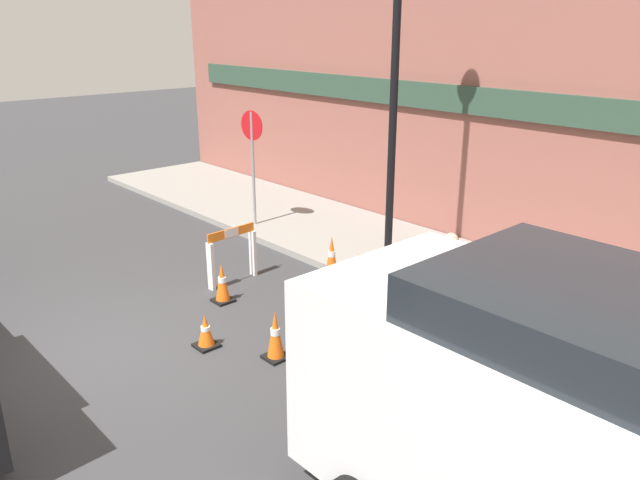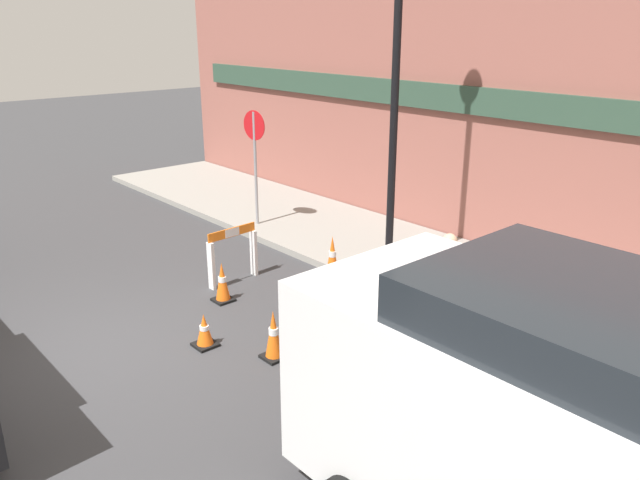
{
  "view_description": "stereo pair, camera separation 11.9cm",
  "coord_description": "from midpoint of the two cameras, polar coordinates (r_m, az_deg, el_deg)",
  "views": [
    {
      "loc": [
        7.36,
        -2.42,
        4.17
      ],
      "look_at": [
        0.69,
        3.63,
        1.0
      ],
      "focal_mm": 35.0,
      "sensor_mm": 36.0,
      "label": 1
    },
    {
      "loc": [
        7.44,
        -2.33,
        4.17
      ],
      "look_at": [
        0.69,
        3.63,
        1.0
      ],
      "focal_mm": 35.0,
      "sensor_mm": 36.0,
      "label": 2
    }
  ],
  "objects": [
    {
      "name": "traffic_cone_1",
      "position": [
        9.61,
        6.48,
        -4.13
      ],
      "size": [
        0.3,
        0.3,
        0.73
      ],
      "color": "black",
      "rests_on": "ground_plane"
    },
    {
      "name": "work_van",
      "position": [
        5.09,
        24.63,
        -16.46
      ],
      "size": [
        4.83,
        2.13,
        2.47
      ],
      "color": "white",
      "rests_on": "ground_plane"
    },
    {
      "name": "person_worker",
      "position": [
        8.26,
        11.87,
        -4.53
      ],
      "size": [
        0.48,
        0.48,
        1.66
      ],
      "rotation": [
        0.0,
        0.0,
        -2.87
      ],
      "color": "#33333D",
      "rests_on": "ground_plane"
    },
    {
      "name": "ground_plane",
      "position": [
        8.82,
        -21.06,
        -10.26
      ],
      "size": [
        60.0,
        60.0,
        0.0
      ],
      "primitive_type": "plane",
      "color": "#38383A"
    },
    {
      "name": "traffic_cone_2",
      "position": [
        8.61,
        -10.13,
        -8.2
      ],
      "size": [
        0.3,
        0.3,
        0.47
      ],
      "color": "black",
      "rests_on": "ground_plane"
    },
    {
      "name": "stop_sign",
      "position": [
        12.85,
        -5.7,
        8.25
      ],
      "size": [
        0.6,
        0.09,
        2.37
      ],
      "rotation": [
        0.0,
        0.0,
        3.26
      ],
      "color": "gray",
      "rests_on": "sidewalk_slab"
    },
    {
      "name": "streetlamp_post",
      "position": [
        10.16,
        7.48,
        19.24
      ],
      "size": [
        0.44,
        0.44,
        6.41
      ],
      "color": "black",
      "rests_on": "sidewalk_slab"
    },
    {
      "name": "barricade_0",
      "position": [
        8.8,
        6.65,
        -4.87
      ],
      "size": [
        0.5,
        0.88,
        1.05
      ],
      "rotation": [
        0.0,
        0.0,
        2.0
      ],
      "color": "white",
      "rests_on": "ground_plane"
    },
    {
      "name": "traffic_cone_5",
      "position": [
        9.86,
        -8.58,
        -3.88
      ],
      "size": [
        0.3,
        0.3,
        0.65
      ],
      "color": "black",
      "rests_on": "ground_plane"
    },
    {
      "name": "storefront_facade",
      "position": [
        12.44,
        11.99,
        12.44
      ],
      "size": [
        18.0,
        0.22,
        5.5
      ],
      "color": "#93564C",
      "rests_on": "ground_plane"
    },
    {
      "name": "traffic_cone_3",
      "position": [
        10.64,
        1.46,
        -1.6
      ],
      "size": [
        0.3,
        0.3,
        0.75
      ],
      "color": "black",
      "rests_on": "ground_plane"
    },
    {
      "name": "sidewalk_slab",
      "position": [
        11.89,
        6.58,
        -0.96
      ],
      "size": [
        18.0,
        2.95,
        0.13
      ],
      "color": "gray",
      "rests_on": "ground_plane"
    },
    {
      "name": "traffic_cone_4",
      "position": [
        8.17,
        -3.85,
        -8.71
      ],
      "size": [
        0.3,
        0.3,
        0.68
      ],
      "color": "black",
      "rests_on": "ground_plane"
    },
    {
      "name": "barricade_1",
      "position": [
        10.48,
        -7.66,
        -1.12
      ],
      "size": [
        0.19,
        0.95,
        0.96
      ],
      "rotation": [
        0.0,
        0.0,
        4.77
      ],
      "color": "white",
      "rests_on": "ground_plane"
    },
    {
      "name": "traffic_cone_0",
      "position": [
        10.17,
        3.85,
        -2.98
      ],
      "size": [
        0.3,
        0.3,
        0.64
      ],
      "color": "black",
      "rests_on": "ground_plane"
    }
  ]
}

